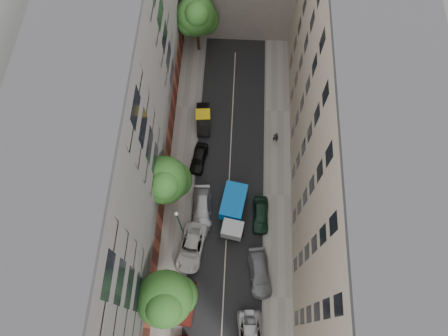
# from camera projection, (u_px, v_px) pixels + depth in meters

# --- Properties ---
(ground) EXTENTS (120.00, 120.00, 0.00)m
(ground) POSITION_uv_depth(u_px,v_px,m) (228.00, 193.00, 44.92)
(ground) COLOR #4C4C49
(ground) RESTS_ON ground
(road_surface) EXTENTS (8.00, 44.00, 0.02)m
(road_surface) POSITION_uv_depth(u_px,v_px,m) (228.00, 193.00, 44.91)
(road_surface) COLOR black
(road_surface) RESTS_ON ground
(sidewalk_left) EXTENTS (3.00, 44.00, 0.15)m
(sidewalk_left) POSITION_uv_depth(u_px,v_px,m) (180.00, 190.00, 44.96)
(sidewalk_left) COLOR gray
(sidewalk_left) RESTS_ON ground
(sidewalk_right) EXTENTS (3.00, 44.00, 0.15)m
(sidewalk_right) POSITION_uv_depth(u_px,v_px,m) (277.00, 195.00, 44.74)
(sidewalk_right) COLOR gray
(sidewalk_right) RESTS_ON ground
(building_left) EXTENTS (8.00, 44.00, 20.00)m
(building_left) POSITION_uv_depth(u_px,v_px,m) (108.00, 149.00, 35.97)
(building_left) COLOR #514E4C
(building_left) RESTS_ON ground
(building_right) EXTENTS (8.00, 44.00, 20.00)m
(building_right) POSITION_uv_depth(u_px,v_px,m) (353.00, 161.00, 35.53)
(building_right) COLOR tan
(building_right) RESTS_ON ground
(tarp_truck) EXTENTS (3.22, 6.14, 2.68)m
(tarp_truck) POSITION_uv_depth(u_px,v_px,m) (233.00, 210.00, 42.57)
(tarp_truck) COLOR black
(tarp_truck) RESTS_ON ground
(car_left_1) EXTENTS (1.70, 4.33, 1.40)m
(car_left_1) POSITION_uv_depth(u_px,v_px,m) (187.00, 303.00, 39.54)
(car_left_1) COLOR #49130E
(car_left_1) RESTS_ON ground
(car_left_2) EXTENTS (3.30, 5.70, 1.50)m
(car_left_2) POSITION_uv_depth(u_px,v_px,m) (191.00, 248.00, 41.71)
(car_left_2) COLOR silver
(car_left_2) RESTS_ON ground
(car_left_3) EXTENTS (2.35, 5.21, 1.48)m
(car_left_3) POSITION_uv_depth(u_px,v_px,m) (202.00, 208.00, 43.42)
(car_left_3) COLOR #B0B0B5
(car_left_3) RESTS_ON ground
(car_left_4) EXTENTS (2.18, 4.19, 1.36)m
(car_left_4) POSITION_uv_depth(u_px,v_px,m) (199.00, 158.00, 45.89)
(car_left_4) COLOR black
(car_left_4) RESTS_ON ground
(car_left_5) EXTENTS (1.94, 4.57, 1.47)m
(car_left_5) POSITION_uv_depth(u_px,v_px,m) (203.00, 119.00, 47.90)
(car_left_5) COLOR black
(car_left_5) RESTS_ON ground
(car_right_1) EXTENTS (2.78, 5.32, 1.47)m
(car_right_1) POSITION_uv_depth(u_px,v_px,m) (260.00, 273.00, 40.67)
(car_right_1) COLOR slate
(car_right_1) RESTS_ON ground
(car_right_2) EXTENTS (1.71, 4.24, 1.44)m
(car_right_2) POSITION_uv_depth(u_px,v_px,m) (261.00, 215.00, 43.15)
(car_right_2) COLOR #142F20
(car_right_2) RESTS_ON ground
(tree_near) EXTENTS (5.20, 4.92, 9.08)m
(tree_near) POSITION_uv_depth(u_px,v_px,m) (166.00, 300.00, 34.31)
(tree_near) COLOR #382619
(tree_near) RESTS_ON sidewalk_left
(tree_mid) EXTENTS (5.15, 4.86, 8.06)m
(tree_mid) POSITION_uv_depth(u_px,v_px,m) (165.00, 182.00, 39.58)
(tree_mid) COLOR #382619
(tree_mid) RESTS_ON sidewalk_left
(tree_far) EXTENTS (5.10, 4.79, 8.52)m
(tree_far) POSITION_uv_depth(u_px,v_px,m) (197.00, 18.00, 47.55)
(tree_far) COLOR #382619
(tree_far) RESTS_ON sidewalk_left
(lamp_post) EXTENTS (0.36, 0.36, 7.03)m
(lamp_post) POSITION_uv_depth(u_px,v_px,m) (179.00, 221.00, 39.04)
(lamp_post) COLOR #195837
(lamp_post) RESTS_ON sidewalk_left
(pedestrian) EXTENTS (0.74, 0.58, 1.80)m
(pedestrian) POSITION_uv_depth(u_px,v_px,m) (276.00, 137.00, 46.57)
(pedestrian) COLOR black
(pedestrian) RESTS_ON sidewalk_right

